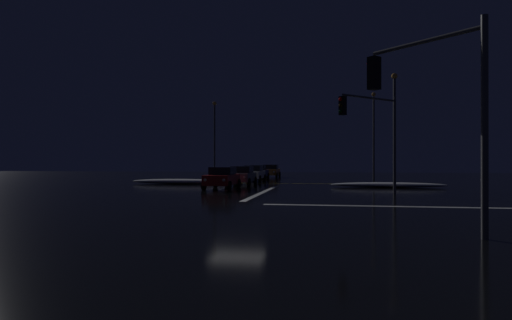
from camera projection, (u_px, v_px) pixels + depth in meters
name	position (u px, v px, depth m)	size (l,w,h in m)	color
ground	(237.00, 205.00, 20.84)	(120.00, 120.00, 0.10)	black
stop_line_north	(263.00, 192.00, 28.52)	(0.35, 13.31, 0.01)	white
centre_line_ns	(282.00, 183.00, 39.96)	(22.00, 0.15, 0.01)	yellow
crosswalk_bar_east	(414.00, 207.00, 19.53)	(13.31, 0.40, 0.01)	white
snow_bank_left_curb	(181.00, 181.00, 38.98)	(9.00, 1.50, 0.44)	white
snow_bank_right_curb	(388.00, 185.00, 33.88)	(8.63, 1.50, 0.38)	white
sedan_red	(222.00, 178.00, 32.17)	(2.02, 4.33, 1.57)	maroon
sedan_gray	(242.00, 175.00, 37.31)	(2.02, 4.33, 1.57)	slate
sedan_white	(253.00, 173.00, 43.99)	(2.02, 4.33, 1.57)	silver
sedan_blue	(258.00, 172.00, 49.38)	(2.02, 4.33, 1.57)	navy
sedan_orange	(271.00, 171.00, 54.89)	(2.02, 4.33, 1.57)	#C66014
traffic_signal_se	(429.00, 93.00, 12.70)	(2.83, 2.83, 5.74)	#4C4C51
traffic_signal_ne	(373.00, 124.00, 26.41)	(3.55, 3.55, 6.02)	#4C4C51
streetlamp_right_far	(374.00, 129.00, 48.36)	(0.44, 0.44, 9.46)	#424247
streetlamp_right_near	(395.00, 121.00, 32.58)	(0.44, 0.44, 8.43)	#424247
streetlamp_left_far	(215.00, 134.00, 51.31)	(0.44, 0.44, 8.86)	#424247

